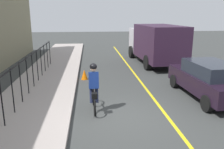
% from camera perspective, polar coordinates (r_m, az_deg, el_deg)
% --- Properties ---
extents(ground_plane, '(80.00, 80.00, 0.00)m').
position_cam_1_polar(ground_plane, '(8.41, 2.55, -10.40)').
color(ground_plane, '#373938').
extents(lane_line_centre, '(36.00, 0.12, 0.01)m').
position_cam_1_polar(lane_line_centre, '(8.77, 13.12, -9.70)').
color(lane_line_centre, yellow).
rests_on(lane_line_centre, ground).
extents(sidewalk, '(40.00, 3.20, 0.15)m').
position_cam_1_polar(sidewalk, '(8.62, -20.82, -10.22)').
color(sidewalk, '#A19690').
rests_on(sidewalk, ground).
extents(iron_fence, '(15.45, 0.04, 1.60)m').
position_cam_1_polar(iron_fence, '(9.25, -22.30, -1.05)').
color(iron_fence, black).
rests_on(iron_fence, sidewalk).
extents(cyclist_lead, '(1.71, 0.37, 1.83)m').
position_cam_1_polar(cyclist_lead, '(8.65, -4.44, -3.22)').
color(cyclist_lead, black).
rests_on(cyclist_lead, ground).
extents(patrol_sedan, '(4.49, 2.12, 1.58)m').
position_cam_1_polar(patrol_sedan, '(10.89, 22.44, -1.03)').
color(patrol_sedan, black).
rests_on(patrol_sedan, ground).
extents(box_truck_background, '(6.84, 2.86, 2.78)m').
position_cam_1_polar(box_truck_background, '(17.24, 10.48, 7.71)').
color(box_truck_background, '#301A30').
rests_on(box_truck_background, ground).
extents(traffic_cone_near, '(0.36, 0.36, 0.55)m').
position_cam_1_polar(traffic_cone_near, '(13.07, -6.73, -0.01)').
color(traffic_cone_near, orange).
rests_on(traffic_cone_near, ground).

